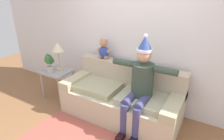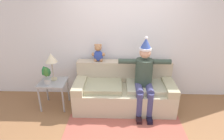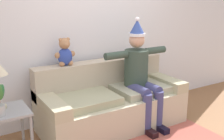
{
  "view_description": "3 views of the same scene",
  "coord_description": "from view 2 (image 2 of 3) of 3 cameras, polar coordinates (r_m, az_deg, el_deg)",
  "views": [
    {
      "loc": [
        1.31,
        -1.56,
        2.08
      ],
      "look_at": [
        -0.17,
        0.95,
        0.87
      ],
      "focal_mm": 30.18,
      "sensor_mm": 36.0,
      "label": 1
    },
    {
      "loc": [
        -0.14,
        -2.54,
        2.39
      ],
      "look_at": [
        -0.25,
        0.96,
        0.85
      ],
      "focal_mm": 30.77,
      "sensor_mm": 36.0,
      "label": 2
    },
    {
      "loc": [
        -1.93,
        -2.16,
        1.84
      ],
      "look_at": [
        -0.1,
        0.82,
        0.89
      ],
      "focal_mm": 44.66,
      "sensor_mm": 36.0,
      "label": 3
    }
  ],
  "objects": [
    {
      "name": "ground_plane",
      "position": [
        3.49,
        3.82,
        -19.5
      ],
      "size": [
        10.0,
        10.0,
        0.0
      ],
      "primitive_type": "plane",
      "color": "#90613D"
    },
    {
      "name": "back_wall",
      "position": [
        4.22,
        3.71,
        9.5
      ],
      "size": [
        7.0,
        0.1,
        2.7
      ],
      "primitive_type": "cube",
      "color": "silver",
      "rests_on": "ground_plane"
    },
    {
      "name": "couch",
      "position": [
        4.1,
        3.54,
        -6.07
      ],
      "size": [
        2.03,
        0.91,
        0.9
      ],
      "color": "#BFB697",
      "rests_on": "ground_plane"
    },
    {
      "name": "person_seated",
      "position": [
        3.78,
        9.56,
        -1.65
      ],
      "size": [
        1.02,
        0.77,
        1.54
      ],
      "color": "#35453A",
      "rests_on": "ground_plane"
    },
    {
      "name": "teddy_bear",
      "position": [
        4.07,
        -4.11,
        4.91
      ],
      "size": [
        0.29,
        0.17,
        0.38
      ],
      "color": "#2E44A1",
      "rests_on": "couch"
    },
    {
      "name": "side_table",
      "position": [
        4.16,
        -17.02,
        -4.46
      ],
      "size": [
        0.54,
        0.49,
        0.58
      ],
      "color": "#9D9C9E",
      "rests_on": "ground_plane"
    },
    {
      "name": "table_lamp",
      "position": [
        4.03,
        -17.62,
        3.07
      ],
      "size": [
        0.24,
        0.24,
        0.57
      ],
      "color": "#BFB48C",
      "rests_on": "side_table"
    },
    {
      "name": "potted_plant",
      "position": [
        3.97,
        -18.87,
        -1.25
      ],
      "size": [
        0.22,
        0.22,
        0.4
      ],
      "color": "#AFAFAE",
      "rests_on": "side_table"
    },
    {
      "name": "candle_tall",
      "position": [
        4.1,
        -19.49,
        -1.66
      ],
      "size": [
        0.04,
        0.04,
        0.22
      ],
      "color": "beige",
      "rests_on": "side_table"
    },
    {
      "name": "area_rug",
      "position": [
        3.46,
        3.84,
        -19.87
      ],
      "size": [
        2.16,
        1.35,
        0.01
      ],
      "primitive_type": "cube",
      "color": "#AC5447",
      "rests_on": "ground_plane"
    }
  ]
}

